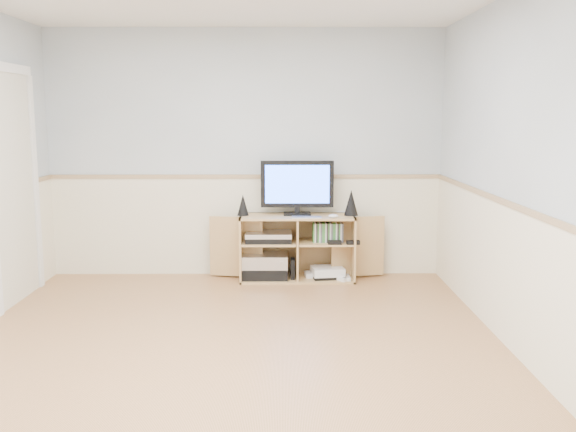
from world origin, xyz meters
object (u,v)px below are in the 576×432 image
object	(u,v)px
media_cabinet	(297,246)
game_consoles	(326,273)
keyboard	(307,217)
monitor	(297,186)

from	to	relation	value
media_cabinet	game_consoles	size ratio (longest dim) A/B	3.88
game_consoles	media_cabinet	bearing A→B (deg)	167.54
media_cabinet	keyboard	bearing A→B (deg)	-65.21
keyboard	game_consoles	bearing A→B (deg)	33.08
media_cabinet	keyboard	size ratio (longest dim) A/B	6.08
keyboard	game_consoles	world-z (taller)	keyboard
media_cabinet	game_consoles	world-z (taller)	media_cabinet
media_cabinet	monitor	world-z (taller)	monitor
monitor	game_consoles	distance (m)	0.92
keyboard	monitor	bearing A→B (deg)	116.50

